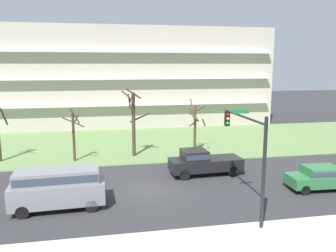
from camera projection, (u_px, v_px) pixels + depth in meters
ground at (151, 190)px, 22.82m from camera, size 160.00×160.00×0.00m
grass_lawn_strip at (132, 143)px, 36.35m from camera, size 80.00×16.00×0.08m
apartment_building at (123, 77)px, 49.03m from camera, size 39.57×13.53×13.04m
tree_left at (74, 134)px, 29.04m from camera, size 1.77×1.56×4.68m
tree_center at (133, 120)px, 30.64m from camera, size 2.41×2.41×6.22m
tree_right at (195, 125)px, 31.90m from camera, size 2.15×2.30×5.12m
van_gray_near_left at (58, 186)px, 19.60m from camera, size 5.29×2.24×2.36m
pickup_black_center_left at (203, 162)px, 25.84m from camera, size 5.49×2.24×1.95m
sedan_green_center_right at (321, 177)px, 22.79m from camera, size 4.49×2.02×1.57m
traffic_signal_mast at (248, 144)px, 18.52m from camera, size 0.90×5.59×5.76m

